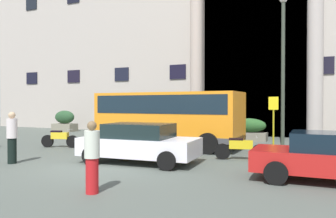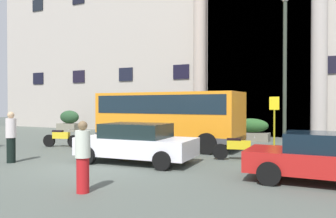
{
  "view_description": "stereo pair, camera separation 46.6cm",
  "coord_description": "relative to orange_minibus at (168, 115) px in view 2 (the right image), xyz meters",
  "views": [
    {
      "loc": [
        6.91,
        -9.07,
        2.11
      ],
      "look_at": [
        0.43,
        5.14,
        1.87
      ],
      "focal_mm": 35.46,
      "sensor_mm": 36.0,
      "label": 1
    },
    {
      "loc": [
        7.33,
        -8.87,
        2.11
      ],
      "look_at": [
        0.43,
        5.14,
        1.87
      ],
      "focal_mm": 35.46,
      "sensor_mm": 36.0,
      "label": 2
    }
  ],
  "objects": [
    {
      "name": "scooter_by_planter",
      "position": [
        -4.8,
        -2.17,
        -1.14
      ],
      "size": [
        1.87,
        0.71,
        0.89
      ],
      "rotation": [
        0.0,
        0.0,
        0.26
      ],
      "color": "black",
      "rests_on": "ground_plane"
    },
    {
      "name": "pedestrian_woman_dark_dress",
      "position": [
        -3.24,
        -6.2,
        -0.66
      ],
      "size": [
        0.36,
        0.36,
        1.83
      ],
      "rotation": [
        0.0,
        0.0,
        2.83
      ],
      "color": "black",
      "rests_on": "ground_plane"
    },
    {
      "name": "hedge_planter_far_west",
      "position": [
        -11.24,
        5.4,
        -0.82
      ],
      "size": [
        1.82,
        0.97,
        1.6
      ],
      "color": "gray",
      "rests_on": "ground_plane"
    },
    {
      "name": "hedge_planter_entrance_left",
      "position": [
        -6.22,
        4.83,
        -0.91
      ],
      "size": [
        1.45,
        0.82,
        1.41
      ],
      "color": "slate",
      "rests_on": "ground_plane"
    },
    {
      "name": "motorcycle_near_kerb",
      "position": [
        6.56,
        -2.25,
        -1.14
      ],
      "size": [
        1.96,
        0.72,
        0.89
      ],
      "rotation": [
        0.0,
        0.0,
        -0.25
      ],
      "color": "black",
      "rests_on": "ground_plane"
    },
    {
      "name": "bus_stop_sign",
      "position": [
        4.73,
        1.46,
        -0.07
      ],
      "size": [
        0.44,
        0.08,
        2.44
      ],
      "color": "#9A9317",
      "rests_on": "ground_plane"
    },
    {
      "name": "parked_hatchback_near",
      "position": [
        7.16,
        -4.65,
        -0.9
      ],
      "size": [
        4.49,
        2.0,
        1.34
      ],
      "rotation": [
        0.0,
        0.0,
        0.01
      ],
      "color": "#B21C19",
      "rests_on": "ground_plane"
    },
    {
      "name": "pedestrian_child_trailing",
      "position": [
        1.8,
        -8.23,
        -0.73
      ],
      "size": [
        0.36,
        0.36,
        1.71
      ],
      "rotation": [
        0.0,
        0.0,
        3.18
      ],
      "color": "red",
      "rests_on": "ground_plane"
    },
    {
      "name": "hedge_planter_east",
      "position": [
        3.0,
        4.66,
        -0.97
      ],
      "size": [
        2.0,
        0.92,
        1.29
      ],
      "color": "slate",
      "rests_on": "ground_plane"
    },
    {
      "name": "motorcycle_far_end",
      "position": [
        3.94,
        -2.09,
        -1.14
      ],
      "size": [
        1.94,
        0.68,
        0.89
      ],
      "rotation": [
        0.0,
        0.0,
        0.23
      ],
      "color": "black",
      "rests_on": "ground_plane"
    },
    {
      "name": "lamppost_plaza_centre",
      "position": [
        4.99,
        3.05,
        2.83
      ],
      "size": [
        0.4,
        0.4,
        7.6
      ],
      "color": "#353E32",
      "rests_on": "ground_plane"
    },
    {
      "name": "hedge_planter_far_east",
      "position": [
        -1.07,
        4.73,
        -0.87
      ],
      "size": [
        1.44,
        0.81,
        1.51
      ],
      "color": "slate",
      "rests_on": "ground_plane"
    },
    {
      "name": "parked_sedan_second",
      "position": [
        0.8,
        -4.2,
        -0.87
      ],
      "size": [
        4.29,
        2.27,
        1.41
      ],
      "rotation": [
        0.0,
        0.0,
        0.06
      ],
      "color": "silver",
      "rests_on": "ground_plane"
    },
    {
      "name": "office_building_facade",
      "position": [
        -0.24,
        11.98,
        8.46
      ],
      "size": [
        41.46,
        9.71,
        20.12
      ],
      "color": "#AFA59B",
      "rests_on": "ground_plane"
    },
    {
      "name": "orange_minibus",
      "position": [
        0.0,
        0.0,
        0.0
      ],
      "size": [
        7.1,
        2.75,
        2.65
      ],
      "rotation": [
        0.0,
        0.0,
        -0.03
      ],
      "color": "orange",
      "rests_on": "ground_plane"
    },
    {
      "name": "ground_plane",
      "position": [
        -0.25,
        -5.5,
        -1.65
      ],
      "size": [
        80.0,
        64.0,
        0.12
      ],
      "primitive_type": "cube",
      "color": "#4A524B"
    }
  ]
}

